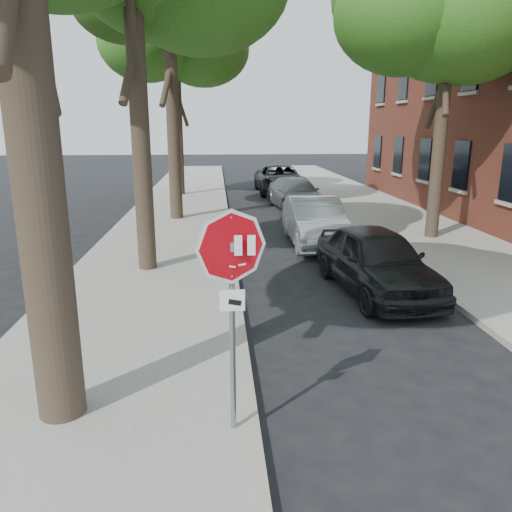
# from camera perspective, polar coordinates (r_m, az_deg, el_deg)

# --- Properties ---
(ground) EXTENTS (120.00, 120.00, 0.00)m
(ground) POSITION_cam_1_polar(r_m,az_deg,el_deg) (6.34, 4.17, -19.58)
(ground) COLOR black
(ground) RESTS_ON ground
(sidewalk_left) EXTENTS (4.00, 55.00, 0.12)m
(sidewalk_left) POSITION_cam_1_polar(r_m,az_deg,el_deg) (17.61, -9.82, 2.98)
(sidewalk_left) COLOR gray
(sidewalk_left) RESTS_ON ground
(sidewalk_right) EXTENTS (4.00, 55.00, 0.12)m
(sidewalk_right) POSITION_cam_1_polar(r_m,az_deg,el_deg) (18.82, 16.94, 3.30)
(sidewalk_right) COLOR gray
(sidewalk_right) RESTS_ON ground
(curb_left) EXTENTS (0.12, 55.00, 0.13)m
(curb_left) POSITION_cam_1_polar(r_m,az_deg,el_deg) (17.53, -3.13, 3.14)
(curb_left) COLOR #9E9384
(curb_left) RESTS_ON ground
(curb_right) EXTENTS (0.12, 55.00, 0.13)m
(curb_right) POSITION_cam_1_polar(r_m,az_deg,el_deg) (18.17, 10.90, 3.31)
(curb_right) COLOR #9E9384
(curb_right) RESTS_ON ground
(stop_sign) EXTENTS (0.76, 0.34, 2.61)m
(stop_sign) POSITION_cam_1_polar(r_m,az_deg,el_deg) (5.40, -2.78, -2.76)
(stop_sign) COLOR gray
(stop_sign) RESTS_ON sidewalk_left
(tree_far) EXTENTS (5.29, 4.91, 9.33)m
(tree_far) POSITION_cam_1_polar(r_m,az_deg,el_deg) (26.60, -9.21, 22.39)
(tree_far) COLOR black
(tree_far) RESTS_ON sidewalk_left
(car_a) EXTENTS (2.14, 4.37, 1.44)m
(car_a) POSITION_cam_1_polar(r_m,az_deg,el_deg) (11.19, 13.59, -0.48)
(car_a) COLOR black
(car_a) RESTS_ON ground
(car_b) EXTENTS (1.55, 4.35, 1.43)m
(car_b) POSITION_cam_1_polar(r_m,az_deg,el_deg) (15.39, 6.76, 3.90)
(car_b) COLOR #B2B2BA
(car_b) RESTS_ON ground
(car_c) EXTENTS (2.42, 4.79, 1.33)m
(car_c) POSITION_cam_1_polar(r_m,az_deg,el_deg) (22.11, 4.53, 7.10)
(car_c) COLOR #57585D
(car_c) RESTS_ON ground
(car_d) EXTENTS (2.51, 5.38, 1.49)m
(car_d) POSITION_cam_1_polar(r_m,az_deg,el_deg) (27.29, 2.81, 8.73)
(car_d) COLOR black
(car_d) RESTS_ON ground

